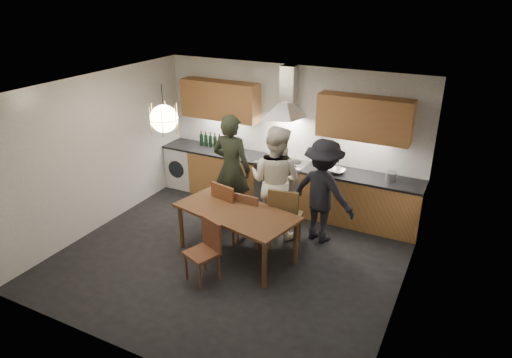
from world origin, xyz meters
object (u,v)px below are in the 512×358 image
at_px(person_left, 232,169).
at_px(stock_pot, 391,176).
at_px(person_mid, 275,181).
at_px(wine_bottles, 220,141).
at_px(chair_back_left, 228,208).
at_px(person_right, 323,191).
at_px(mixing_bowl, 337,171).
at_px(chair_front, 206,246).
at_px(dining_table, 236,216).

xyz_separation_m(person_left, stock_pot, (2.52, 0.89, 0.00)).
height_order(person_mid, wine_bottles, person_mid).
xyz_separation_m(chair_back_left, person_right, (1.34, 0.71, 0.27)).
height_order(mixing_bowl, stock_pot, stock_pot).
bearing_deg(chair_front, person_mid, 100.07).
distance_m(mixing_bowl, stock_pot, 0.90).
relative_size(chair_front, person_left, 0.47).
bearing_deg(person_mid, chair_back_left, 49.24).
height_order(mixing_bowl, wine_bottles, wine_bottles).
height_order(stock_pot, wine_bottles, wine_bottles).
height_order(dining_table, chair_back_left, chair_back_left).
bearing_deg(chair_front, person_left, 128.63).
relative_size(chair_back_left, person_right, 0.59).
bearing_deg(stock_pot, chair_front, -126.90).
xyz_separation_m(person_mid, person_right, (0.77, 0.12, -0.07)).
bearing_deg(wine_bottles, person_mid, -31.35).
bearing_deg(stock_pot, person_left, -160.60).
relative_size(chair_front, stock_pot, 4.87).
xyz_separation_m(chair_back_left, person_left, (-0.30, 0.67, 0.38)).
height_order(dining_table, stock_pot, stock_pot).
bearing_deg(person_right, mixing_bowl, -74.70).
height_order(chair_front, stock_pot, stock_pot).
height_order(dining_table, person_left, person_left).
bearing_deg(dining_table, wine_bottles, 138.98).
distance_m(chair_back_left, person_mid, 0.89).
bearing_deg(mixing_bowl, chair_front, -113.29).
height_order(person_left, person_right, person_left).
distance_m(person_left, person_right, 1.64).
distance_m(chair_front, mixing_bowl, 2.73).
distance_m(chair_back_left, person_left, 0.82).
height_order(chair_front, person_left, person_left).
distance_m(dining_table, person_mid, 0.99).
relative_size(chair_front, person_right, 0.52).
distance_m(dining_table, stock_pot, 2.68).
height_order(person_left, wine_bottles, person_left).
height_order(dining_table, person_mid, person_mid).
bearing_deg(dining_table, stock_pot, 57.97).
relative_size(chair_back_left, person_left, 0.53).
xyz_separation_m(stock_pot, wine_bottles, (-3.32, 0.05, 0.08)).
bearing_deg(chair_back_left, person_right, -139.91).
distance_m(dining_table, person_right, 1.45).
distance_m(chair_back_left, chair_front, 1.08).
bearing_deg(wine_bottles, person_left, -49.52).
relative_size(dining_table, chair_front, 2.22).
distance_m(person_mid, stock_pot, 1.91).
bearing_deg(chair_front, person_right, 79.07).
distance_m(chair_front, person_mid, 1.72).
xyz_separation_m(person_left, wine_bottles, (-0.80, 0.94, 0.09)).
height_order(chair_front, wine_bottles, wine_bottles).
bearing_deg(person_left, stock_pot, -161.25).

